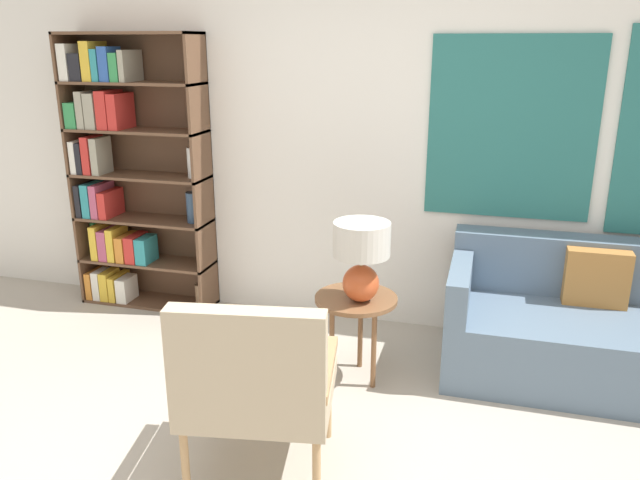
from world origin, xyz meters
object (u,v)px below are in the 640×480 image
object	(u,v)px
couch	(593,329)
bookshelf	(124,174)
armchair	(255,380)
table_lamp	(361,253)
side_table	(356,307)

from	to	relation	value
couch	bookshelf	bearing A→B (deg)	175.34
armchair	table_lamp	size ratio (longest dim) A/B	1.99
armchair	side_table	world-z (taller)	armchair
couch	side_table	distance (m)	1.41
bookshelf	armchair	world-z (taller)	bookshelf
table_lamp	armchair	bearing A→B (deg)	-104.73
couch	side_table	xyz separation A→B (m)	(-1.34, -0.42, 0.16)
table_lamp	couch	bearing A→B (deg)	19.70
bookshelf	armchair	xyz separation A→B (m)	(1.66, -1.70, -0.47)
bookshelf	armchair	distance (m)	2.42
bookshelf	side_table	bearing A→B (deg)	-19.93
armchair	table_lamp	xyz separation A→B (m)	(0.26, 0.97, 0.28)
armchair	couch	distance (m)	2.13
armchair	table_lamp	bearing A→B (deg)	75.27
couch	side_table	size ratio (longest dim) A/B	3.22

